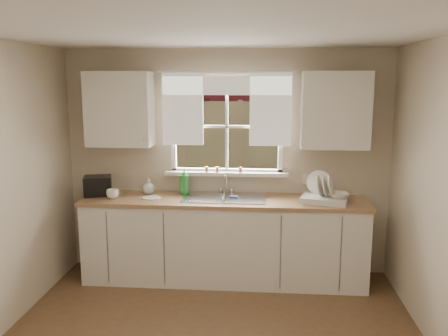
# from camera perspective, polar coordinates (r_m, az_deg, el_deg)

# --- Properties ---
(room_walls) EXTENTS (3.62, 4.02, 2.50)m
(room_walls) POSITION_cam_1_polar(r_m,az_deg,el_deg) (3.31, -2.49, -5.60)
(room_walls) COLOR beige
(room_walls) RESTS_ON ground
(ceiling) EXTENTS (3.60, 4.00, 0.02)m
(ceiling) POSITION_cam_1_polar(r_m,az_deg,el_deg) (3.27, -2.52, 16.54)
(ceiling) COLOR silver
(ceiling) RESTS_ON room_walls
(window) EXTENTS (1.38, 0.16, 1.06)m
(window) POSITION_cam_1_polar(r_m,az_deg,el_deg) (5.28, 0.32, 3.21)
(window) COLOR white
(window) RESTS_ON room_walls
(curtains) EXTENTS (1.50, 0.03, 0.81)m
(curtains) POSITION_cam_1_polar(r_m,az_deg,el_deg) (5.19, 0.28, 8.04)
(curtains) COLOR white
(curtains) RESTS_ON room_walls
(base_cabinets) EXTENTS (3.00, 0.62, 0.87)m
(base_cabinets) POSITION_cam_1_polar(r_m,az_deg,el_deg) (5.21, 0.03, -8.78)
(base_cabinets) COLOR white
(base_cabinets) RESTS_ON ground
(countertop) EXTENTS (3.04, 0.65, 0.04)m
(countertop) POSITION_cam_1_polar(r_m,az_deg,el_deg) (5.08, 0.03, -3.93)
(countertop) COLOR #A07750
(countertop) RESTS_ON base_cabinets
(upper_cabinet_left) EXTENTS (0.70, 0.33, 0.80)m
(upper_cabinet_left) POSITION_cam_1_polar(r_m,az_deg,el_deg) (5.29, -12.43, 6.94)
(upper_cabinet_left) COLOR white
(upper_cabinet_left) RESTS_ON room_walls
(upper_cabinet_right) EXTENTS (0.70, 0.33, 0.80)m
(upper_cabinet_right) POSITION_cam_1_polar(r_m,az_deg,el_deg) (5.11, 13.22, 6.79)
(upper_cabinet_right) COLOR white
(upper_cabinet_right) RESTS_ON room_walls
(wall_outlet) EXTENTS (0.08, 0.01, 0.12)m
(wall_outlet) POSITION_cam_1_polar(r_m,az_deg,el_deg) (5.34, 9.76, -1.29)
(wall_outlet) COLOR beige
(wall_outlet) RESTS_ON room_walls
(sill_jars) EXTENTS (0.42, 0.04, 0.06)m
(sill_jars) POSITION_cam_1_polar(r_m,az_deg,el_deg) (5.28, -0.31, -0.17)
(sill_jars) COLOR brown
(sill_jars) RESTS_ON window
(backyard) EXTENTS (20.00, 10.00, 6.13)m
(backyard) POSITION_cam_1_polar(r_m,az_deg,el_deg) (11.71, 5.84, 16.82)
(backyard) COLOR #335421
(backyard) RESTS_ON ground
(sink) EXTENTS (0.88, 0.52, 0.40)m
(sink) POSITION_cam_1_polar(r_m,az_deg,el_deg) (5.12, 0.06, -4.41)
(sink) COLOR #B7B7BC
(sink) RESTS_ON countertop
(dish_rack) EXTENTS (0.54, 0.46, 0.31)m
(dish_rack) POSITION_cam_1_polar(r_m,az_deg,el_deg) (5.04, 11.98, -3.30)
(dish_rack) COLOR silver
(dish_rack) RESTS_ON countertop
(bowl) EXTENTS (0.23, 0.23, 0.05)m
(bowl) POSITION_cam_1_polar(r_m,az_deg,el_deg) (5.00, 13.54, -3.19)
(bowl) COLOR white
(bowl) RESTS_ON dish_rack
(soap_bottle_a) EXTENTS (0.12, 0.12, 0.30)m
(soap_bottle_a) POSITION_cam_1_polar(r_m,az_deg,el_deg) (5.27, -4.81, -1.57)
(soap_bottle_a) COLOR green
(soap_bottle_a) RESTS_ON countertop
(soap_bottle_b) EXTENTS (0.08, 0.08, 0.17)m
(soap_bottle_b) POSITION_cam_1_polar(r_m,az_deg,el_deg) (5.31, -4.75, -2.19)
(soap_bottle_b) COLOR blue
(soap_bottle_b) RESTS_ON countertop
(soap_bottle_c) EXTENTS (0.14, 0.14, 0.18)m
(soap_bottle_c) POSITION_cam_1_polar(r_m,az_deg,el_deg) (5.33, -9.06, -2.18)
(soap_bottle_c) COLOR beige
(soap_bottle_c) RESTS_ON countertop
(saucer) EXTENTS (0.20, 0.20, 0.01)m
(saucer) POSITION_cam_1_polar(r_m,az_deg,el_deg) (5.15, -8.73, -3.57)
(saucer) COLOR silver
(saucer) RESTS_ON countertop
(cup) EXTENTS (0.15, 0.15, 0.10)m
(cup) POSITION_cam_1_polar(r_m,az_deg,el_deg) (5.20, -13.27, -3.06)
(cup) COLOR white
(cup) RESTS_ON countertop
(black_appliance) EXTENTS (0.35, 0.32, 0.21)m
(black_appliance) POSITION_cam_1_polar(r_m,az_deg,el_deg) (5.39, -14.94, -2.07)
(black_appliance) COLOR black
(black_appliance) RESTS_ON countertop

